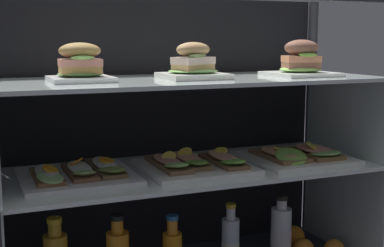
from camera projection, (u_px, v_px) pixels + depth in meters
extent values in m
cylinder|color=#333338|center=(310.00, 122.00, 2.18)|extent=(0.04, 0.04, 0.94)
cube|color=black|center=(165.00, 127.00, 1.95)|extent=(1.18, 0.01, 0.91)
cube|color=silver|center=(341.00, 203.00, 1.99)|extent=(0.01, 0.44, 0.35)
cube|color=silver|center=(192.00, 169.00, 1.74)|extent=(1.20, 0.46, 0.01)
cube|color=silver|center=(345.00, 115.00, 1.94)|extent=(0.01, 0.44, 0.27)
cube|color=silver|center=(192.00, 80.00, 1.69)|extent=(1.20, 0.46, 0.01)
cube|color=white|center=(81.00, 79.00, 1.55)|extent=(0.17, 0.17, 0.01)
ellipsoid|color=#53813B|center=(80.00, 74.00, 1.55)|extent=(0.13, 0.11, 0.01)
cube|color=tan|center=(80.00, 70.00, 1.55)|extent=(0.12, 0.09, 0.02)
cube|color=tan|center=(80.00, 63.00, 1.54)|extent=(0.12, 0.09, 0.02)
ellipsoid|color=#8EC85E|center=(83.00, 58.00, 1.51)|extent=(0.07, 0.03, 0.02)
ellipsoid|color=#A88146|center=(80.00, 51.00, 1.54)|extent=(0.12, 0.09, 0.05)
cube|color=white|center=(193.00, 76.00, 1.67)|extent=(0.19, 0.19, 0.02)
ellipsoid|color=#82C265|center=(193.00, 71.00, 1.66)|extent=(0.15, 0.13, 0.01)
cube|color=tan|center=(193.00, 67.00, 1.66)|extent=(0.14, 0.11, 0.02)
cube|color=beige|center=(193.00, 61.00, 1.66)|extent=(0.14, 0.12, 0.02)
ellipsoid|color=#7B9B53|center=(197.00, 56.00, 1.63)|extent=(0.08, 0.05, 0.02)
ellipsoid|color=tan|center=(193.00, 50.00, 1.65)|extent=(0.15, 0.12, 0.04)
cube|color=white|center=(301.00, 74.00, 1.79)|extent=(0.21, 0.21, 0.01)
ellipsoid|color=#94D562|center=(301.00, 69.00, 1.79)|extent=(0.14, 0.12, 0.02)
cube|color=#9B634D|center=(301.00, 65.00, 1.79)|extent=(0.12, 0.10, 0.02)
cube|color=tan|center=(301.00, 59.00, 1.79)|extent=(0.13, 0.11, 0.02)
ellipsoid|color=#74B63D|center=(308.00, 55.00, 1.75)|extent=(0.07, 0.04, 0.02)
ellipsoid|color=brown|center=(301.00, 48.00, 1.78)|extent=(0.13, 0.11, 0.05)
cube|color=white|center=(77.00, 176.00, 1.60)|extent=(0.33, 0.32, 0.01)
cube|color=brown|center=(47.00, 176.00, 1.56)|extent=(0.08, 0.21, 0.01)
ellipsoid|color=#98CB74|center=(50.00, 177.00, 1.50)|extent=(0.09, 0.12, 0.03)
ellipsoid|color=silver|center=(47.00, 171.00, 1.55)|extent=(0.06, 0.17, 0.02)
cylinder|color=orange|center=(50.00, 169.00, 1.53)|extent=(0.06, 0.06, 0.02)
cube|color=brown|center=(80.00, 172.00, 1.61)|extent=(0.08, 0.22, 0.01)
ellipsoid|color=#97B364|center=(84.00, 173.00, 1.54)|extent=(0.08, 0.12, 0.04)
ellipsoid|color=silver|center=(80.00, 167.00, 1.60)|extent=(0.06, 0.18, 0.02)
cylinder|color=orange|center=(76.00, 162.00, 1.62)|extent=(0.06, 0.07, 0.03)
cube|color=brown|center=(105.00, 168.00, 1.66)|extent=(0.08, 0.25, 0.01)
ellipsoid|color=#7D9B46|center=(111.00, 169.00, 1.59)|extent=(0.09, 0.14, 0.03)
ellipsoid|color=white|center=(105.00, 163.00, 1.65)|extent=(0.06, 0.20, 0.02)
cylinder|color=orange|center=(107.00, 160.00, 1.65)|extent=(0.06, 0.06, 0.02)
cube|color=white|center=(193.00, 167.00, 1.72)|extent=(0.33, 0.32, 0.01)
cube|color=brown|center=(168.00, 164.00, 1.69)|extent=(0.08, 0.25, 0.01)
ellipsoid|color=#8EC465|center=(176.00, 165.00, 1.62)|extent=(0.07, 0.13, 0.04)
ellipsoid|color=#E09D7D|center=(168.00, 160.00, 1.69)|extent=(0.06, 0.20, 0.01)
cylinder|color=#FBD84B|center=(170.00, 157.00, 1.70)|extent=(0.06, 0.06, 0.03)
cube|color=brown|center=(187.00, 161.00, 1.73)|extent=(0.08, 0.24, 0.01)
ellipsoid|color=#6BA23A|center=(196.00, 162.00, 1.67)|extent=(0.08, 0.13, 0.03)
ellipsoid|color=#F5A280|center=(187.00, 157.00, 1.73)|extent=(0.06, 0.19, 0.01)
cylinder|color=yellow|center=(185.00, 153.00, 1.75)|extent=(0.06, 0.06, 0.03)
cube|color=brown|center=(223.00, 161.00, 1.74)|extent=(0.08, 0.23, 0.01)
ellipsoid|color=#67AF40|center=(233.00, 162.00, 1.67)|extent=(0.08, 0.12, 0.04)
ellipsoid|color=#E9A887|center=(223.00, 156.00, 1.74)|extent=(0.06, 0.18, 0.02)
cylinder|color=yellow|center=(222.00, 150.00, 1.76)|extent=(0.06, 0.06, 0.01)
cube|color=white|center=(295.00, 158.00, 1.85)|extent=(0.33, 0.32, 0.01)
cube|color=brown|center=(280.00, 156.00, 1.83)|extent=(0.11, 0.23, 0.01)
ellipsoid|color=#87C14D|center=(291.00, 156.00, 1.76)|extent=(0.13, 0.14, 0.05)
ellipsoid|color=#E5A97A|center=(280.00, 151.00, 1.82)|extent=(0.10, 0.18, 0.02)
cylinder|color=yellow|center=(278.00, 148.00, 1.82)|extent=(0.04, 0.04, 0.01)
cube|color=brown|center=(314.00, 153.00, 1.86)|extent=(0.11, 0.21, 0.01)
ellipsoid|color=#7FB663|center=(325.00, 153.00, 1.80)|extent=(0.12, 0.13, 0.03)
ellipsoid|color=#F09C80|center=(314.00, 149.00, 1.86)|extent=(0.10, 0.17, 0.02)
cylinder|color=yellow|center=(313.00, 146.00, 1.84)|extent=(0.07, 0.07, 0.03)
cylinder|color=gold|center=(55.00, 229.00, 1.59)|extent=(0.04, 0.04, 0.04)
cylinder|color=gold|center=(55.00, 221.00, 1.58)|extent=(0.04, 0.04, 0.01)
cylinder|color=orange|center=(117.00, 226.00, 1.64)|extent=(0.04, 0.04, 0.04)
cylinder|color=black|center=(117.00, 217.00, 1.63)|extent=(0.04, 0.04, 0.01)
cylinder|color=orange|center=(172.00, 227.00, 1.72)|extent=(0.03, 0.03, 0.05)
cylinder|color=teal|center=(172.00, 217.00, 1.72)|extent=(0.04, 0.04, 0.01)
cylinder|color=white|center=(230.00, 244.00, 1.82)|extent=(0.06, 0.06, 0.18)
cylinder|color=white|center=(231.00, 213.00, 1.80)|extent=(0.03, 0.03, 0.04)
cylinder|color=gold|center=(231.00, 206.00, 1.80)|extent=(0.03, 0.03, 0.01)
cylinder|color=white|center=(281.00, 236.00, 1.87)|extent=(0.07, 0.07, 0.19)
cylinder|color=silver|center=(281.00, 238.00, 1.87)|extent=(0.07, 0.07, 0.06)
cylinder|color=white|center=(282.00, 204.00, 1.85)|extent=(0.04, 0.04, 0.03)
cylinder|color=black|center=(282.00, 198.00, 1.85)|extent=(0.04, 0.04, 0.01)
sphere|color=orange|center=(293.00, 237.00, 2.02)|extent=(0.08, 0.08, 0.08)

